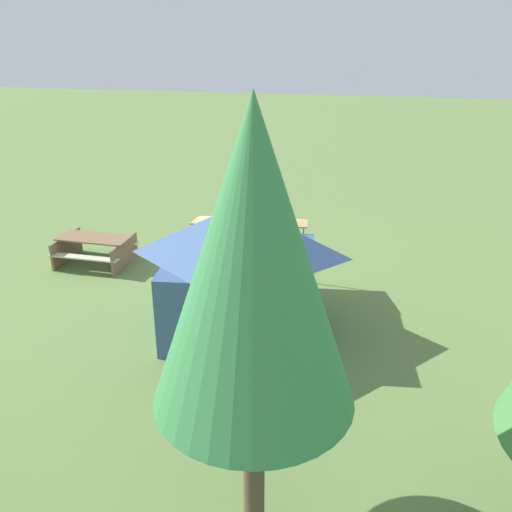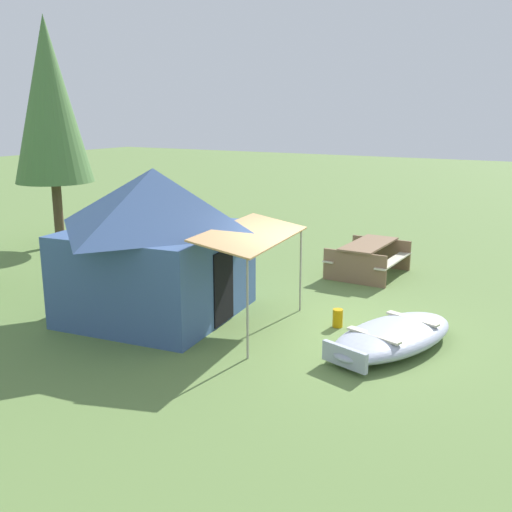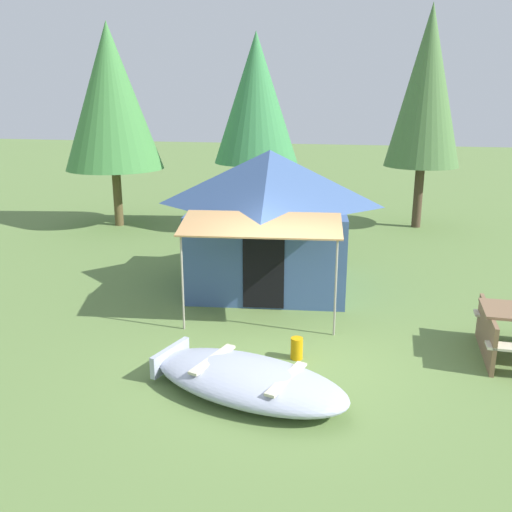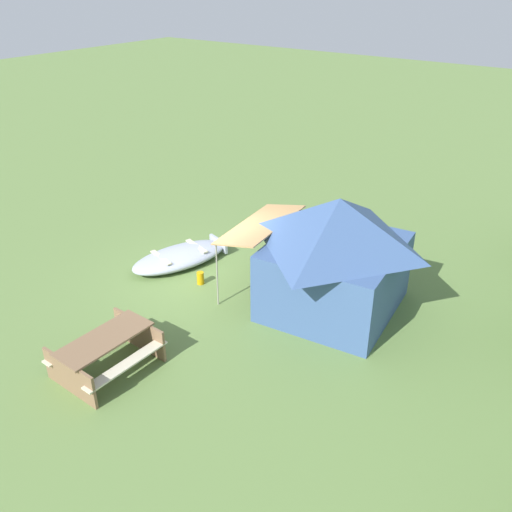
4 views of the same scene
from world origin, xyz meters
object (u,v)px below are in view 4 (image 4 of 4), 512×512
(cooler_box, at_px, (315,278))
(fuel_can, at_px, (200,278))
(picnic_table, at_px, (106,350))
(canvas_cabin_tent, at_px, (336,253))
(beached_rowboat, at_px, (180,257))

(cooler_box, distance_m, fuel_can, 2.96)
(picnic_table, relative_size, cooler_box, 4.16)
(canvas_cabin_tent, relative_size, picnic_table, 2.19)
(beached_rowboat, height_order, fuel_can, beached_rowboat)
(canvas_cabin_tent, distance_m, fuel_can, 3.68)
(beached_rowboat, distance_m, canvas_cabin_tent, 4.66)
(picnic_table, bearing_deg, fuel_can, -169.05)
(beached_rowboat, relative_size, canvas_cabin_tent, 0.70)
(canvas_cabin_tent, bearing_deg, fuel_can, -72.30)
(beached_rowboat, relative_size, picnic_table, 1.53)
(fuel_can, bearing_deg, cooler_box, 125.18)
(picnic_table, bearing_deg, cooler_box, 162.44)
(canvas_cabin_tent, height_order, picnic_table, canvas_cabin_tent)
(beached_rowboat, relative_size, cooler_box, 6.37)
(canvas_cabin_tent, xyz_separation_m, cooler_box, (-0.66, -0.87, -1.26))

